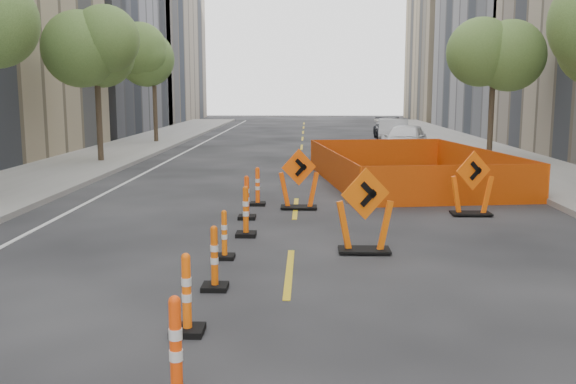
{
  "coord_description": "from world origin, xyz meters",
  "views": [
    {
      "loc": [
        0.3,
        -6.66,
        3.12
      ],
      "look_at": [
        -0.08,
        5.9,
        1.1
      ],
      "focal_mm": 40.0,
      "sensor_mm": 36.0,
      "label": 1
    }
  ],
  "objects_px": {
    "channelizer_4": "(214,258)",
    "chevron_sign_center": "(365,211)",
    "chevron_sign_left": "(299,179)",
    "parked_car_far": "(390,128)",
    "chevron_sign_right": "(472,183)",
    "channelizer_3": "(187,294)",
    "channelizer_2": "(176,350)",
    "parked_car_mid": "(393,133)",
    "channelizer_8": "(258,186)",
    "channelizer_6": "(246,211)",
    "channelizer_5": "(224,234)",
    "channelizer_7": "(247,197)",
    "parked_car_near": "(405,140)"
  },
  "relations": [
    {
      "from": "channelizer_8",
      "to": "chevron_sign_right",
      "type": "relative_size",
      "value": 0.64
    },
    {
      "from": "channelizer_4",
      "to": "chevron_sign_center",
      "type": "relative_size",
      "value": 0.62
    },
    {
      "from": "channelizer_4",
      "to": "channelizer_6",
      "type": "bearing_deg",
      "value": 87.83
    },
    {
      "from": "channelizer_8",
      "to": "parked_car_far",
      "type": "distance_m",
      "value": 24.28
    },
    {
      "from": "channelizer_2",
      "to": "parked_car_mid",
      "type": "xyz_separation_m",
      "value": [
        6.02,
        29.35,
        0.18
      ]
    },
    {
      "from": "channelizer_2",
      "to": "channelizer_7",
      "type": "height_order",
      "value": "channelizer_2"
    },
    {
      "from": "channelizer_3",
      "to": "channelizer_8",
      "type": "height_order",
      "value": "channelizer_3"
    },
    {
      "from": "chevron_sign_left",
      "to": "parked_car_far",
      "type": "height_order",
      "value": "chevron_sign_left"
    },
    {
      "from": "channelizer_5",
      "to": "parked_car_mid",
      "type": "xyz_separation_m",
      "value": [
        6.25,
        23.79,
        0.28
      ]
    },
    {
      "from": "chevron_sign_center",
      "to": "parked_car_mid",
      "type": "height_order",
      "value": "chevron_sign_center"
    },
    {
      "from": "channelizer_3",
      "to": "channelizer_2",
      "type": "bearing_deg",
      "value": -82.62
    },
    {
      "from": "channelizer_6",
      "to": "chevron_sign_center",
      "type": "distance_m",
      "value": 2.77
    },
    {
      "from": "chevron_sign_center",
      "to": "parked_car_near",
      "type": "height_order",
      "value": "chevron_sign_center"
    },
    {
      "from": "channelizer_6",
      "to": "channelizer_8",
      "type": "height_order",
      "value": "channelizer_6"
    },
    {
      "from": "chevron_sign_left",
      "to": "parked_car_far",
      "type": "bearing_deg",
      "value": 54.97
    },
    {
      "from": "channelizer_8",
      "to": "parked_car_near",
      "type": "xyz_separation_m",
      "value": [
        5.94,
        13.16,
        0.24
      ]
    },
    {
      "from": "parked_car_mid",
      "to": "parked_car_far",
      "type": "height_order",
      "value": "parked_car_mid"
    },
    {
      "from": "channelizer_6",
      "to": "channelizer_7",
      "type": "distance_m",
      "value": 1.86
    },
    {
      "from": "channelizer_8",
      "to": "channelizer_6",
      "type": "bearing_deg",
      "value": -89.49
    },
    {
      "from": "channelizer_4",
      "to": "chevron_sign_center",
      "type": "height_order",
      "value": "chevron_sign_center"
    },
    {
      "from": "channelizer_8",
      "to": "channelizer_5",
      "type": "bearing_deg",
      "value": -91.96
    },
    {
      "from": "chevron_sign_left",
      "to": "chevron_sign_center",
      "type": "bearing_deg",
      "value": -95.98
    },
    {
      "from": "channelizer_3",
      "to": "chevron_sign_center",
      "type": "relative_size",
      "value": 0.65
    },
    {
      "from": "channelizer_2",
      "to": "chevron_sign_center",
      "type": "height_order",
      "value": "chevron_sign_center"
    },
    {
      "from": "channelizer_7",
      "to": "chevron_sign_center",
      "type": "relative_size",
      "value": 0.64
    },
    {
      "from": "channelizer_7",
      "to": "chevron_sign_left",
      "type": "bearing_deg",
      "value": 47.3
    },
    {
      "from": "channelizer_2",
      "to": "channelizer_5",
      "type": "bearing_deg",
      "value": 92.4
    },
    {
      "from": "channelizer_5",
      "to": "channelizer_7",
      "type": "xyz_separation_m",
      "value": [
        0.07,
        3.7,
        0.07
      ]
    },
    {
      "from": "channelizer_2",
      "to": "parked_car_near",
      "type": "relative_size",
      "value": 0.25
    },
    {
      "from": "chevron_sign_center",
      "to": "parked_car_mid",
      "type": "bearing_deg",
      "value": 61.53
    },
    {
      "from": "channelizer_2",
      "to": "parked_car_mid",
      "type": "distance_m",
      "value": 29.96
    },
    {
      "from": "parked_car_near",
      "to": "channelizer_7",
      "type": "bearing_deg",
      "value": -95.74
    },
    {
      "from": "channelizer_3",
      "to": "channelizer_4",
      "type": "xyz_separation_m",
      "value": [
        0.09,
        1.85,
        -0.02
      ]
    },
    {
      "from": "parked_car_mid",
      "to": "chevron_sign_right",
      "type": "bearing_deg",
      "value": -84.61
    },
    {
      "from": "channelizer_3",
      "to": "chevron_sign_left",
      "type": "bearing_deg",
      "value": 81.42
    },
    {
      "from": "chevron_sign_center",
      "to": "chevron_sign_right",
      "type": "relative_size",
      "value": 1.02
    },
    {
      "from": "channelizer_4",
      "to": "channelizer_5",
      "type": "xyz_separation_m",
      "value": [
        -0.08,
        1.85,
        -0.05
      ]
    },
    {
      "from": "channelizer_6",
      "to": "chevron_sign_left",
      "type": "distance_m",
      "value": 3.39
    },
    {
      "from": "channelizer_4",
      "to": "parked_car_mid",
      "type": "relative_size",
      "value": 0.23
    },
    {
      "from": "chevron_sign_center",
      "to": "chevron_sign_right",
      "type": "height_order",
      "value": "chevron_sign_center"
    },
    {
      "from": "channelizer_5",
      "to": "channelizer_6",
      "type": "xyz_separation_m",
      "value": [
        0.22,
        1.85,
        0.08
      ]
    },
    {
      "from": "channelizer_6",
      "to": "parked_car_far",
      "type": "distance_m",
      "value": 27.86
    },
    {
      "from": "parked_car_mid",
      "to": "channelizer_2",
      "type": "bearing_deg",
      "value": -94.37
    },
    {
      "from": "channelizer_2",
      "to": "channelizer_7",
      "type": "relative_size",
      "value": 1.06
    },
    {
      "from": "channelizer_5",
      "to": "chevron_sign_left",
      "type": "distance_m",
      "value": 5.23
    },
    {
      "from": "chevron_sign_left",
      "to": "channelizer_7",
      "type": "bearing_deg",
      "value": -154.99
    },
    {
      "from": "channelizer_2",
      "to": "parked_car_mid",
      "type": "bearing_deg",
      "value": 78.42
    },
    {
      "from": "channelizer_3",
      "to": "parked_car_near",
      "type": "bearing_deg",
      "value": 74.67
    },
    {
      "from": "channelizer_5",
      "to": "chevron_sign_left",
      "type": "relative_size",
      "value": 0.58
    },
    {
      "from": "channelizer_7",
      "to": "parked_car_mid",
      "type": "xyz_separation_m",
      "value": [
        6.18,
        20.09,
        0.21
      ]
    }
  ]
}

